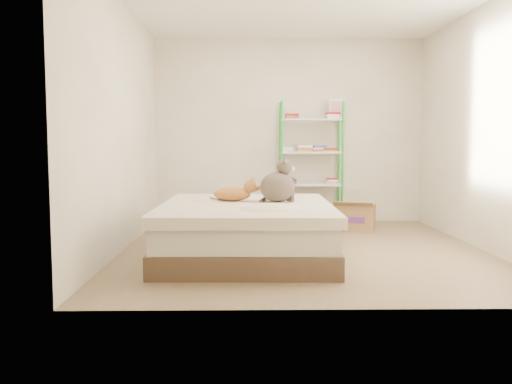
{
  "coord_description": "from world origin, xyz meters",
  "views": [
    {
      "loc": [
        -0.59,
        -5.69,
        1.13
      ],
      "look_at": [
        -0.5,
        -0.06,
        0.62
      ],
      "focal_mm": 38.0,
      "sensor_mm": 36.0,
      "label": 1
    }
  ],
  "objects_px": {
    "orange_cat": "(232,192)",
    "grey_cat": "(278,180)",
    "white_bin": "(229,210)",
    "shelf_unit": "(311,165)",
    "bed": "(246,230)",
    "cardboard_box": "(355,217)"
  },
  "relations": [
    {
      "from": "white_bin",
      "to": "grey_cat",
      "type": "bearing_deg",
      "value": -74.76
    },
    {
      "from": "grey_cat",
      "to": "shelf_unit",
      "type": "bearing_deg",
      "value": -29.4
    },
    {
      "from": "orange_cat",
      "to": "grey_cat",
      "type": "height_order",
      "value": "grey_cat"
    },
    {
      "from": "bed",
      "to": "shelf_unit",
      "type": "relative_size",
      "value": 1.22
    },
    {
      "from": "orange_cat",
      "to": "white_bin",
      "type": "relative_size",
      "value": 1.22
    },
    {
      "from": "bed",
      "to": "orange_cat",
      "type": "height_order",
      "value": "orange_cat"
    },
    {
      "from": "shelf_unit",
      "to": "cardboard_box",
      "type": "height_order",
      "value": "shelf_unit"
    },
    {
      "from": "orange_cat",
      "to": "grey_cat",
      "type": "bearing_deg",
      "value": 1.33
    },
    {
      "from": "orange_cat",
      "to": "shelf_unit",
      "type": "height_order",
      "value": "shelf_unit"
    },
    {
      "from": "orange_cat",
      "to": "bed",
      "type": "bearing_deg",
      "value": -44.39
    },
    {
      "from": "bed",
      "to": "grey_cat",
      "type": "distance_m",
      "value": 0.6
    },
    {
      "from": "grey_cat",
      "to": "white_bin",
      "type": "xyz_separation_m",
      "value": [
        -0.56,
        2.07,
        -0.56
      ]
    },
    {
      "from": "orange_cat",
      "to": "cardboard_box",
      "type": "distance_m",
      "value": 2.12
    },
    {
      "from": "white_bin",
      "to": "shelf_unit",
      "type": "bearing_deg",
      "value": 1.54
    },
    {
      "from": "shelf_unit",
      "to": "bed",
      "type": "bearing_deg",
      "value": -112.06
    },
    {
      "from": "bed",
      "to": "shelf_unit",
      "type": "distance_m",
      "value": 2.48
    },
    {
      "from": "orange_cat",
      "to": "grey_cat",
      "type": "relative_size",
      "value": 1.06
    },
    {
      "from": "grey_cat",
      "to": "cardboard_box",
      "type": "xyz_separation_m",
      "value": [
        1.09,
        1.47,
        -0.58
      ]
    },
    {
      "from": "orange_cat",
      "to": "shelf_unit",
      "type": "relative_size",
      "value": 0.27
    },
    {
      "from": "shelf_unit",
      "to": "white_bin",
      "type": "xyz_separation_m",
      "value": [
        -1.15,
        -0.03,
        -0.63
      ]
    },
    {
      "from": "shelf_unit",
      "to": "cardboard_box",
      "type": "distance_m",
      "value": 1.03
    },
    {
      "from": "grey_cat",
      "to": "shelf_unit",
      "type": "relative_size",
      "value": 0.25
    }
  ]
}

